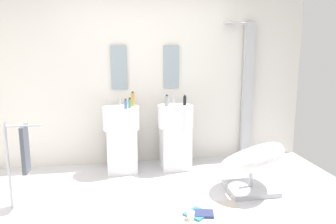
{
  "coord_description": "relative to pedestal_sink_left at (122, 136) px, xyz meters",
  "views": [
    {
      "loc": [
        -0.51,
        -3.26,
        1.72
      ],
      "look_at": [
        0.15,
        0.55,
        0.95
      ],
      "focal_mm": 36.16,
      "sensor_mm": 36.0,
      "label": 1
    }
  ],
  "objects": [
    {
      "name": "vanity_mirror_left",
      "position": [
        -0.0,
        0.33,
        0.91
      ],
      "size": [
        0.22,
        0.03,
        0.61
      ],
      "primitive_type": "cube",
      "color": "#8C9EA8"
    },
    {
      "name": "pedestal_sink_left",
      "position": [
        0.0,
        0.0,
        0.0
      ],
      "size": [
        0.49,
        0.49,
        1.0
      ],
      "color": "white",
      "rests_on": "ground_plane"
    },
    {
      "name": "magazine_teal",
      "position": [
        0.71,
        -1.41,
        -0.48
      ],
      "size": [
        0.31,
        0.3,
        0.02
      ],
      "primitive_type": "cube",
      "rotation": [
        0.0,
        0.0,
        0.68
      ],
      "color": "teal",
      "rests_on": "area_rug"
    },
    {
      "name": "soap_bottle_grey",
      "position": [
        0.63,
        -0.01,
        0.47
      ],
      "size": [
        0.06,
        0.06,
        0.15
      ],
      "color": "#99999E",
      "rests_on": "pedestal_sink_right"
    },
    {
      "name": "pedestal_sink_right",
      "position": [
        0.75,
        0.0,
        0.0
      ],
      "size": [
        0.49,
        0.49,
        1.0
      ],
      "color": "white",
      "rests_on": "ground_plane"
    },
    {
      "name": "soap_bottle_blue",
      "position": [
        0.06,
        -0.14,
        0.46
      ],
      "size": [
        0.04,
        0.04,
        0.13
      ],
      "color": "#4C72B7",
      "rests_on": "pedestal_sink_left"
    },
    {
      "name": "ground_plane",
      "position": [
        0.38,
        -1.25,
        -0.52
      ],
      "size": [
        4.8,
        3.6,
        0.04
      ],
      "primitive_type": "cube",
      "color": "silver"
    },
    {
      "name": "soap_bottle_green",
      "position": [
        0.12,
        -0.07,
        0.47
      ],
      "size": [
        0.05,
        0.05,
        0.13
      ],
      "color": "#59996B",
      "rests_on": "pedestal_sink_left"
    },
    {
      "name": "soap_bottle_black",
      "position": [
        0.88,
        0.0,
        0.47
      ],
      "size": [
        0.04,
        0.04,
        0.14
      ],
      "color": "black",
      "rests_on": "pedestal_sink_right"
    },
    {
      "name": "lounge_chair",
      "position": [
        1.48,
        -0.94,
        -0.15
      ],
      "size": [
        1.1,
        1.1,
        0.65
      ],
      "color": "#B7BABF",
      "rests_on": "ground_plane"
    },
    {
      "name": "area_rug",
      "position": [
        0.71,
        -1.55,
        -0.49
      ],
      "size": [
        0.99,
        0.8,
        0.01
      ],
      "primitive_type": "cube",
      "color": "beige",
      "rests_on": "ground_plane"
    },
    {
      "name": "soap_bottle_amber",
      "position": [
        0.17,
        0.04,
        0.5
      ],
      "size": [
        0.05,
        0.05,
        0.2
      ],
      "color": "#C68C38",
      "rests_on": "pedestal_sink_left"
    },
    {
      "name": "towel_rack",
      "position": [
        -1.06,
        -0.92,
        0.13
      ],
      "size": [
        0.37,
        0.22,
        0.95
      ],
      "color": "#B7BABF",
      "rests_on": "ground_plane"
    },
    {
      "name": "vanity_mirror_right",
      "position": [
        0.75,
        0.33,
        0.91
      ],
      "size": [
        0.22,
        0.03,
        0.61
      ],
      "primitive_type": "cube",
      "color": "#8C9EA8"
    },
    {
      "name": "magazine_navy",
      "position": [
        0.77,
        -1.43,
        -0.47
      ],
      "size": [
        0.24,
        0.2,
        0.02
      ],
      "primitive_type": "cube",
      "rotation": [
        0.0,
        0.0,
        -0.23
      ],
      "color": "navy",
      "rests_on": "area_rug"
    },
    {
      "name": "shower_column",
      "position": [
        1.9,
        0.28,
        0.58
      ],
      "size": [
        0.49,
        0.24,
        2.05
      ],
      "color": "#B7BABF",
      "rests_on": "ground_plane"
    },
    {
      "name": "coffee_mug",
      "position": [
        0.62,
        -1.49,
        -0.45
      ],
      "size": [
        0.08,
        0.08,
        0.08
      ],
      "primitive_type": "cylinder",
      "color": "white",
      "rests_on": "area_rug"
    },
    {
      "name": "rear_partition",
      "position": [
        0.38,
        0.4,
        0.8
      ],
      "size": [
        4.8,
        0.1,
        2.6
      ],
      "primitive_type": "cube",
      "color": "silver",
      "rests_on": "ground_plane"
    }
  ]
}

